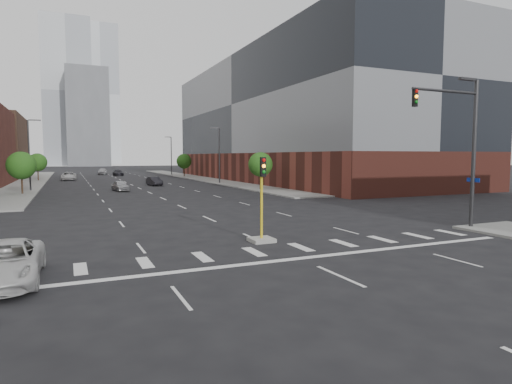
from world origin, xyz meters
TOP-DOWN VIEW (x-y plane):
  - ground at (0.00, 0.00)m, footprint 400.00×400.00m
  - sidewalk_left_far at (-15.00, 74.00)m, footprint 5.00×92.00m
  - sidewalk_right_far at (15.00, 74.00)m, footprint 5.00×92.00m
  - building_right_main at (29.50, 60.00)m, footprint 24.00×70.00m
  - tower_left at (-8.00, 220.00)m, footprint 22.00×22.00m
  - tower_right at (10.00, 260.00)m, footprint 20.00×20.00m
  - tower_mid at (0.00, 200.00)m, footprint 18.00×18.00m
  - median_traffic_signal at (0.00, 8.97)m, footprint 1.20×1.20m
  - mast_arm_signal at (12.61, 7.50)m, footprint 5.12×0.90m
  - streetlight_right_a at (13.41, 55.00)m, footprint 1.60×0.22m
  - streetlight_right_b at (13.41, 90.00)m, footprint 1.60×0.22m
  - streetlight_left at (-13.41, 50.00)m, footprint 1.60×0.22m
  - tree_left_near at (-14.00, 45.00)m, footprint 3.20×3.20m
  - tree_left_far at (-14.00, 75.00)m, footprint 3.20×3.20m
  - tree_right_near at (14.00, 40.00)m, footprint 3.20×3.20m
  - tree_right_far at (14.00, 80.00)m, footprint 3.20×3.20m
  - car_near_left at (-2.98, 46.10)m, footprint 2.17×4.16m
  - car_mid_right at (2.90, 54.66)m, footprint 1.98×4.30m
  - car_far_left at (-8.96, 76.23)m, footprint 2.79×5.63m
  - car_deep_right at (1.50, 91.94)m, footprint 2.15×4.90m
  - car_distant at (-1.33, 99.37)m, footprint 2.65×5.03m
  - parked_minivan at (-11.30, 6.00)m, footprint 2.49×5.27m

SIDE VIEW (x-z plane):
  - ground at x=0.00m, z-range 0.00..0.00m
  - sidewalk_left_far at x=-15.00m, z-range 0.00..0.15m
  - sidewalk_right_far at x=15.00m, z-range 0.00..0.15m
  - car_near_left at x=-2.98m, z-range 0.00..1.35m
  - car_mid_right at x=2.90m, z-range 0.00..1.37m
  - car_deep_right at x=1.50m, z-range 0.00..1.40m
  - parked_minivan at x=-11.30m, z-range 0.00..1.46m
  - car_far_left at x=-8.96m, z-range 0.00..1.53m
  - car_distant at x=-1.33m, z-range 0.00..1.63m
  - median_traffic_signal at x=0.00m, z-range -1.23..3.17m
  - tree_left_near at x=-14.00m, z-range 0.97..5.82m
  - tree_left_far at x=-14.00m, z-range 0.97..5.82m
  - tree_right_near at x=14.00m, z-range 0.97..5.82m
  - tree_right_far at x=14.00m, z-range 0.97..5.82m
  - streetlight_right_a at x=13.41m, z-range 0.47..9.55m
  - streetlight_right_b at x=13.41m, z-range 0.47..9.55m
  - streetlight_left at x=-13.41m, z-range 0.47..9.55m
  - mast_arm_signal at x=12.61m, z-range 1.11..10.18m
  - building_right_main at x=29.50m, z-range 0.00..22.00m
  - tower_mid at x=0.00m, z-range 0.00..44.00m
  - tower_left at x=-8.00m, z-range 0.00..70.00m
  - tower_right at x=10.00m, z-range 0.00..80.00m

